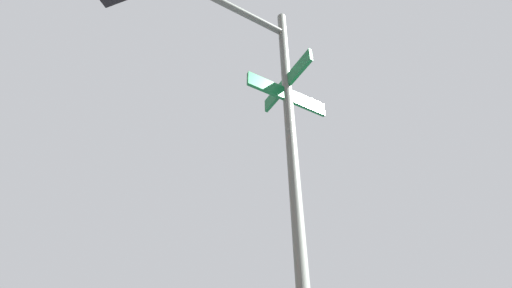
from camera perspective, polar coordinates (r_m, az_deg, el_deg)
name	(u,v)px	position (r m, az deg, el deg)	size (l,w,h in m)	color
traffic_signal_near	(211,65)	(3.77, -7.73, 13.22)	(2.01, 2.28, 5.63)	#474C47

